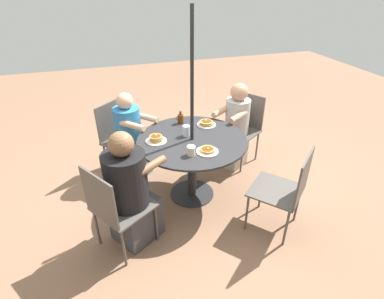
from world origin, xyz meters
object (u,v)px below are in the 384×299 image
(patio_chair_north, at_px, (115,206))
(coffee_cup, at_px, (191,151))
(pancake_plate_a, at_px, (207,150))
(pancake_plate_b, at_px, (206,123))
(patio_chair_west, at_px, (120,134))
(syrup_bottle, at_px, (180,119))
(diner_west, at_px, (131,139))
(pancake_plate_c, at_px, (156,139))
(diner_north, at_px, (131,194))
(patio_chair_south, at_px, (243,124))
(diner_south, at_px, (235,129))
(drinking_glass_a, at_px, (186,131))
(patio_table, at_px, (192,151))
(patio_chair_east, at_px, (287,187))

(patio_chair_north, distance_m, coffee_cup, 0.87)
(pancake_plate_a, distance_m, pancake_plate_b, 0.60)
(patio_chair_west, xyz_separation_m, syrup_bottle, (-0.70, 0.36, 0.28))
(diner_west, relative_size, pancake_plate_c, 4.96)
(diner_north, xyz_separation_m, patio_chair_south, (-1.63, -1.04, -0.01))
(diner_west, bearing_deg, patio_chair_west, -90.00)
(pancake_plate_b, bearing_deg, diner_west, -23.77)
(pancake_plate_b, bearing_deg, pancake_plate_c, 17.95)
(diner_north, distance_m, patio_chair_west, 1.25)
(pancake_plate_c, bearing_deg, patio_chair_south, -158.20)
(patio_chair_north, distance_m, diner_south, 1.93)
(diner_north, bearing_deg, pancake_plate_c, 113.27)
(patio_chair_west, height_order, drinking_glass_a, patio_chair_west)
(pancake_plate_a, bearing_deg, drinking_glass_a, -75.20)
(patio_table, distance_m, coffee_cup, 0.38)
(pancake_plate_c, height_order, coffee_cup, coffee_cup)
(patio_chair_south, height_order, syrup_bottle, patio_chair_south)
(pancake_plate_b, relative_size, pancake_plate_c, 1.00)
(pancake_plate_b, bearing_deg, patio_chair_south, -154.52)
(patio_chair_east, distance_m, patio_chair_south, 1.38)
(patio_chair_north, xyz_separation_m, diner_south, (-1.63, -1.04, 0.01))
(patio_chair_north, height_order, pancake_plate_b, patio_chair_north)
(patio_chair_north, relative_size, patio_chair_west, 1.00)
(patio_chair_south, distance_m, pancake_plate_a, 1.22)
(diner_west, distance_m, coffee_cup, 1.11)
(patio_table, bearing_deg, patio_chair_west, -47.47)
(diner_west, relative_size, coffee_cup, 11.30)
(diner_south, xyz_separation_m, pancake_plate_c, (1.11, 0.41, 0.24))
(patio_chair_north, xyz_separation_m, patio_chair_east, (-1.58, 0.23, 0.00))
(patio_table, xyz_separation_m, diner_south, (-0.74, -0.47, -0.07))
(patio_table, xyz_separation_m, diner_west, (0.59, -0.64, -0.10))
(patio_table, height_order, syrup_bottle, syrup_bottle)
(diner_north, bearing_deg, pancake_plate_a, 69.53)
(patio_chair_north, bearing_deg, patio_chair_east, 49.21)
(patio_table, height_order, diner_west, diner_west)
(pancake_plate_c, bearing_deg, diner_west, -69.57)
(diner_north, relative_size, drinking_glass_a, 9.97)
(pancake_plate_b, bearing_deg, diner_south, -156.98)
(diner_south, bearing_deg, diner_west, 50.03)
(patio_chair_north, height_order, coffee_cup, patio_chair_north)
(pancake_plate_b, bearing_deg, patio_chair_east, 112.08)
(patio_chair_south, height_order, patio_chair_west, same)
(patio_table, bearing_deg, pancake_plate_c, -9.55)
(pancake_plate_a, height_order, syrup_bottle, syrup_bottle)
(patio_chair_west, relative_size, pancake_plate_c, 4.15)
(patio_chair_east, height_order, patio_chair_west, same)
(patio_chair_west, bearing_deg, diner_north, 46.44)
(syrup_bottle, bearing_deg, patio_chair_north, 48.24)
(patio_chair_north, xyz_separation_m, pancake_plate_b, (-1.15, -0.84, 0.24))
(patio_chair_north, distance_m, diner_north, 0.18)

